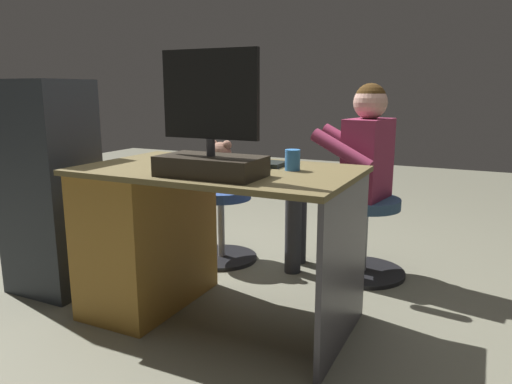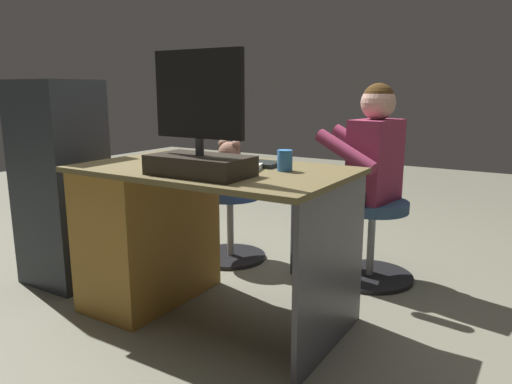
{
  "view_description": "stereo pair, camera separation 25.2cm",
  "coord_description": "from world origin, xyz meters",
  "px_view_note": "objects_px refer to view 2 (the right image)",
  "views": [
    {
      "loc": [
        -1.12,
        2.22,
        1.1
      ],
      "look_at": [
        -0.04,
        0.01,
        0.57
      ],
      "focal_mm": 33.79,
      "sensor_mm": 36.0,
      "label": 1
    },
    {
      "loc": [
        -1.34,
        2.1,
        1.1
      ],
      "look_at": [
        -0.04,
        0.01,
        0.57
      ],
      "focal_mm": 33.79,
      "sensor_mm": 36.0,
      "label": 2
    }
  ],
  "objects_px": {
    "keyboard": "(240,162)",
    "visitor_chair": "(371,234)",
    "desk": "(163,228)",
    "teddy_bear": "(231,166)",
    "tv_remote": "(178,164)",
    "office_chair_teddy": "(230,217)",
    "cup": "(285,160)",
    "person": "(358,165)",
    "monitor": "(200,143)",
    "computer_mouse": "(195,156)"
  },
  "relations": [
    {
      "from": "keyboard",
      "to": "visitor_chair",
      "type": "bearing_deg",
      "value": -121.54
    },
    {
      "from": "computer_mouse",
      "to": "tv_remote",
      "type": "xyz_separation_m",
      "value": [
        -0.06,
        0.2,
        -0.01
      ]
    },
    {
      "from": "monitor",
      "to": "tv_remote",
      "type": "bearing_deg",
      "value": -30.75
    },
    {
      "from": "cup",
      "to": "person",
      "type": "distance_m",
      "value": 0.78
    },
    {
      "from": "desk",
      "to": "computer_mouse",
      "type": "distance_m",
      "value": 0.41
    },
    {
      "from": "keyboard",
      "to": "teddy_bear",
      "type": "xyz_separation_m",
      "value": [
        0.46,
        -0.58,
        -0.14
      ]
    },
    {
      "from": "monitor",
      "to": "person",
      "type": "height_order",
      "value": "monitor"
    },
    {
      "from": "desk",
      "to": "visitor_chair",
      "type": "bearing_deg",
      "value": -133.28
    },
    {
      "from": "visitor_chair",
      "to": "person",
      "type": "relative_size",
      "value": 0.45
    },
    {
      "from": "teddy_bear",
      "to": "visitor_chair",
      "type": "bearing_deg",
      "value": -171.07
    },
    {
      "from": "cup",
      "to": "person",
      "type": "height_order",
      "value": "person"
    },
    {
      "from": "computer_mouse",
      "to": "visitor_chair",
      "type": "bearing_deg",
      "value": -134.87
    },
    {
      "from": "monitor",
      "to": "keyboard",
      "type": "relative_size",
      "value": 1.22
    },
    {
      "from": "cup",
      "to": "office_chair_teddy",
      "type": "xyz_separation_m",
      "value": [
        0.74,
        -0.63,
        -0.51
      ]
    },
    {
      "from": "tv_remote",
      "to": "office_chair_teddy",
      "type": "relative_size",
      "value": 0.32
    },
    {
      "from": "keyboard",
      "to": "visitor_chair",
      "type": "height_order",
      "value": "keyboard"
    },
    {
      "from": "tv_remote",
      "to": "cup",
      "type": "bearing_deg",
      "value": -159.43
    },
    {
      "from": "monitor",
      "to": "tv_remote",
      "type": "relative_size",
      "value": 3.42
    },
    {
      "from": "office_chair_teddy",
      "to": "person",
      "type": "xyz_separation_m",
      "value": [
        -0.8,
        -0.14,
        0.39
      ]
    },
    {
      "from": "desk",
      "to": "keyboard",
      "type": "bearing_deg",
      "value": -158.07
    },
    {
      "from": "person",
      "to": "computer_mouse",
      "type": "bearing_deg",
      "value": 48.63
    },
    {
      "from": "keyboard",
      "to": "cup",
      "type": "xyz_separation_m",
      "value": [
        -0.28,
        0.07,
        0.04
      ]
    },
    {
      "from": "tv_remote",
      "to": "teddy_bear",
      "type": "bearing_deg",
      "value": -67.59
    },
    {
      "from": "tv_remote",
      "to": "teddy_bear",
      "type": "height_order",
      "value": "teddy_bear"
    },
    {
      "from": "tv_remote",
      "to": "keyboard",
      "type": "bearing_deg",
      "value": -131.61
    },
    {
      "from": "office_chair_teddy",
      "to": "teddy_bear",
      "type": "relative_size",
      "value": 1.5
    },
    {
      "from": "tv_remote",
      "to": "person",
      "type": "bearing_deg",
      "value": -116.5
    },
    {
      "from": "keyboard",
      "to": "teddy_bear",
      "type": "height_order",
      "value": "teddy_bear"
    },
    {
      "from": "desk",
      "to": "tv_remote",
      "type": "xyz_separation_m",
      "value": [
        -0.16,
        0.05,
        0.36
      ]
    },
    {
      "from": "keyboard",
      "to": "tv_remote",
      "type": "distance_m",
      "value": 0.3
    },
    {
      "from": "monitor",
      "to": "visitor_chair",
      "type": "bearing_deg",
      "value": -110.78
    },
    {
      "from": "computer_mouse",
      "to": "visitor_chair",
      "type": "distance_m",
      "value": 1.13
    },
    {
      "from": "desk",
      "to": "office_chair_teddy",
      "type": "xyz_separation_m",
      "value": [
        0.08,
        -0.72,
        -0.12
      ]
    },
    {
      "from": "tv_remote",
      "to": "visitor_chair",
      "type": "xyz_separation_m",
      "value": [
        -0.66,
        -0.92,
        -0.48
      ]
    },
    {
      "from": "desk",
      "to": "office_chair_teddy",
      "type": "height_order",
      "value": "desk"
    },
    {
      "from": "teddy_bear",
      "to": "visitor_chair",
      "type": "relative_size",
      "value": 0.62
    },
    {
      "from": "desk",
      "to": "person",
      "type": "relative_size",
      "value": 1.12
    },
    {
      "from": "visitor_chair",
      "to": "person",
      "type": "bearing_deg",
      "value": 9.56
    },
    {
      "from": "teddy_bear",
      "to": "person",
      "type": "distance_m",
      "value": 0.81
    },
    {
      "from": "computer_mouse",
      "to": "office_chair_teddy",
      "type": "xyz_separation_m",
      "value": [
        0.18,
        -0.57,
        -0.48
      ]
    },
    {
      "from": "keyboard",
      "to": "cup",
      "type": "bearing_deg",
      "value": 166.88
    },
    {
      "from": "monitor",
      "to": "visitor_chair",
      "type": "relative_size",
      "value": 1.01
    },
    {
      "from": "desk",
      "to": "visitor_chair",
      "type": "xyz_separation_m",
      "value": [
        -0.82,
        -0.87,
        -0.13
      ]
    },
    {
      "from": "teddy_bear",
      "to": "person",
      "type": "relative_size",
      "value": 0.28
    },
    {
      "from": "cup",
      "to": "visitor_chair",
      "type": "height_order",
      "value": "cup"
    },
    {
      "from": "tv_remote",
      "to": "office_chair_teddy",
      "type": "height_order",
      "value": "tv_remote"
    },
    {
      "from": "cup",
      "to": "teddy_bear",
      "type": "height_order",
      "value": "cup"
    },
    {
      "from": "teddy_bear",
      "to": "person",
      "type": "height_order",
      "value": "person"
    },
    {
      "from": "keyboard",
      "to": "teddy_bear",
      "type": "relative_size",
      "value": 1.33
    },
    {
      "from": "office_chair_teddy",
      "to": "keyboard",
      "type": "bearing_deg",
      "value": 128.88
    }
  ]
}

